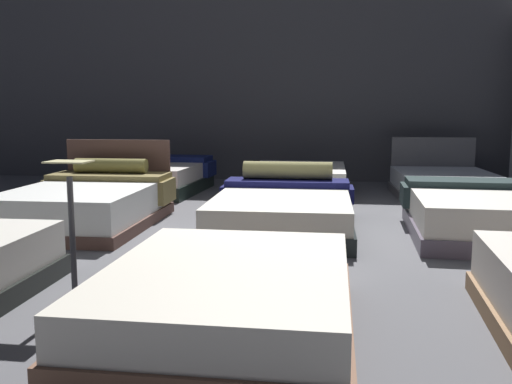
% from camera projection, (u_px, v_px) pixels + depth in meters
% --- Properties ---
extents(ground_plane, '(18.00, 18.00, 0.02)m').
position_uv_depth(ground_plane, '(278.00, 234.00, 6.12)').
color(ground_plane, '#5B5B60').
extents(showroom_back_wall, '(18.00, 0.06, 3.50)m').
position_uv_depth(showroom_back_wall, '(304.00, 88.00, 10.49)').
color(showroom_back_wall, '#47474C').
rests_on(showroom_back_wall, ground_plane).
extents(bed_1, '(1.48, 1.97, 0.43)m').
position_uv_depth(bed_1, '(228.00, 299.00, 3.37)').
color(bed_1, brown).
rests_on(bed_1, ground_plane).
extents(bed_3, '(1.60, 2.20, 0.95)m').
position_uv_depth(bed_3, '(89.00, 203.00, 6.55)').
color(bed_3, brown).
rests_on(bed_3, ground_plane).
extents(bed_4, '(1.64, 2.15, 0.71)m').
position_uv_depth(bed_4, '(283.00, 210.00, 6.27)').
color(bed_4, black).
rests_on(bed_4, ground_plane).
extents(bed_5, '(1.74, 2.00, 0.54)m').
position_uv_depth(bed_5, '(490.00, 215.00, 5.92)').
color(bed_5, '#564D5D').
rests_on(bed_5, ground_plane).
extents(bed_6, '(1.68, 2.04, 0.55)m').
position_uv_depth(bed_6, '(154.00, 177.00, 9.21)').
color(bed_6, black).
rests_on(bed_6, ground_plane).
extents(bed_7, '(1.52, 2.04, 0.46)m').
position_uv_depth(bed_7, '(298.00, 181.00, 8.83)').
color(bed_7, brown).
rests_on(bed_7, ground_plane).
extents(bed_8, '(1.56, 2.03, 0.89)m').
position_uv_depth(bed_8, '(445.00, 184.00, 8.63)').
color(bed_8, '#57565B').
rests_on(bed_8, ground_plane).
extents(price_sign, '(0.28, 0.24, 1.01)m').
position_uv_depth(price_sign, '(73.00, 252.00, 3.80)').
color(price_sign, '#3F3F44').
rests_on(price_sign, ground_plane).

